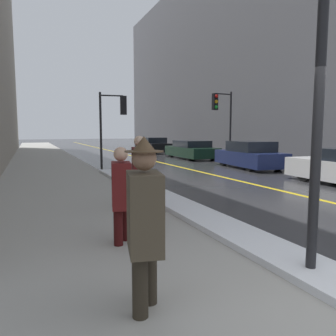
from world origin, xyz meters
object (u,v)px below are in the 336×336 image
object	(u,v)px
parked_car_navy	(250,155)
traffic_light_far	(221,111)
parked_car_black	(153,145)
lamp_post	(323,24)
pedestrian_in_glasses	(145,218)
parked_car_dark_green	(191,150)
pedestrian_nearside	(121,191)
traffic_light_near	(115,114)
pedestrian_trailing	(140,169)

from	to	relation	value
parked_car_navy	traffic_light_far	bearing A→B (deg)	4.86
parked_car_black	lamp_post	bearing A→B (deg)	166.20
pedestrian_in_glasses	parked_car_dark_green	size ratio (longest dim) A/B	0.36
parked_car_navy	parked_car_black	bearing A→B (deg)	7.39
traffic_light_far	pedestrian_nearside	size ratio (longest dim) A/B	2.61
pedestrian_in_glasses	parked_car_black	xyz separation A→B (m)	(8.57, 23.03, -0.33)
pedestrian_in_glasses	parked_car_dark_green	world-z (taller)	pedestrian_in_glasses
traffic_light_far	pedestrian_nearside	distance (m)	14.06
traffic_light_far	pedestrian_in_glasses	world-z (taller)	traffic_light_far
lamp_post	traffic_light_far	world-z (taller)	lamp_post
parked_car_black	parked_car_dark_green	bearing A→B (deg)	-176.06
parked_car_black	traffic_light_near	bearing A→B (deg)	152.68
traffic_light_near	parked_car_black	world-z (taller)	traffic_light_near
traffic_light_far	parked_car_dark_green	distance (m)	4.16
traffic_light_far	pedestrian_nearside	xyz separation A→B (m)	(-8.64, -10.91, -2.04)
lamp_post	traffic_light_far	size ratio (longest dim) A/B	1.24
parked_car_navy	lamp_post	bearing A→B (deg)	152.55
pedestrian_trailing	parked_car_dark_green	xyz separation A→B (m)	(7.54, 12.28, -0.36)
lamp_post	pedestrian_trailing	xyz separation A→B (m)	(-0.85, 4.14, -2.04)
pedestrian_in_glasses	parked_car_navy	bearing A→B (deg)	151.30
pedestrian_trailing	parked_car_black	distance (m)	20.30
lamp_post	traffic_light_near	distance (m)	12.89
parked_car_navy	pedestrian_trailing	bearing A→B (deg)	134.77
traffic_light_far	pedestrian_trailing	xyz separation A→B (m)	(-7.67, -8.83, -1.97)
lamp_post	traffic_light_far	bearing A→B (deg)	62.24
parked_car_navy	pedestrian_nearside	bearing A→B (deg)	139.66
traffic_light_near	pedestrian_nearside	size ratio (longest dim) A/B	2.37
traffic_light_near	parked_car_black	bearing A→B (deg)	69.28
lamp_post	pedestrian_in_glasses	world-z (taller)	lamp_post
pedestrian_in_glasses	traffic_light_far	bearing A→B (deg)	157.65
lamp_post	pedestrian_trailing	distance (m)	4.69
pedestrian_in_glasses	parked_car_black	bearing A→B (deg)	171.93
traffic_light_near	parked_car_dark_green	world-z (taller)	traffic_light_near
traffic_light_near	parked_car_navy	xyz separation A→B (m)	(6.01, -2.61, -2.01)
pedestrian_in_glasses	pedestrian_nearside	world-z (taller)	pedestrian_in_glasses
pedestrian_nearside	parked_car_dark_green	distance (m)	16.70
traffic_light_far	pedestrian_nearside	world-z (taller)	traffic_light_far
pedestrian_nearside	pedestrian_trailing	xyz separation A→B (m)	(0.97, 2.08, 0.08)
parked_car_navy	parked_car_dark_green	distance (m)	6.15
parked_car_dark_green	pedestrian_trailing	bearing A→B (deg)	150.26
pedestrian_nearside	pedestrian_trailing	distance (m)	2.30
lamp_post	parked_car_dark_green	world-z (taller)	lamp_post
lamp_post	parked_car_navy	distance (m)	12.52
parked_car_dark_green	traffic_light_near	bearing A→B (deg)	122.67
traffic_light_far	parked_car_navy	distance (m)	3.54
traffic_light_near	traffic_light_far	xyz separation A→B (m)	(6.06, 0.10, 0.27)
parked_car_dark_green	parked_car_black	bearing A→B (deg)	3.94
lamp_post	pedestrian_nearside	bearing A→B (deg)	131.51
traffic_light_near	parked_car_dark_green	size ratio (longest dim) A/B	0.75
pedestrian_trailing	pedestrian_in_glasses	bearing A→B (deg)	-4.99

